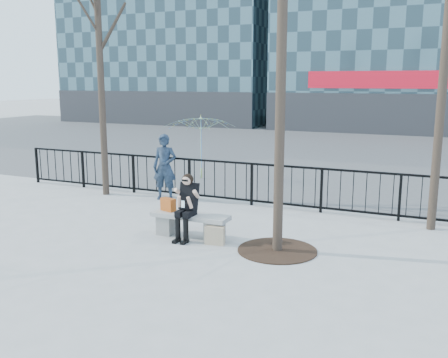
% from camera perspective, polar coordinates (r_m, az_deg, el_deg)
% --- Properties ---
extents(ground, '(120.00, 120.00, 0.00)m').
position_cam_1_polar(ground, '(10.34, -3.85, -6.60)').
color(ground, gray).
rests_on(ground, ground).
extents(street_surface, '(60.00, 23.00, 0.01)m').
position_cam_1_polar(street_surface, '(24.35, 12.84, 3.48)').
color(street_surface, '#474747').
rests_on(street_surface, ground).
extents(railing, '(14.00, 0.06, 1.10)m').
position_cam_1_polar(railing, '(12.84, 2.36, -0.51)').
color(railing, black).
rests_on(railing, ground).
extents(tree_left, '(2.80, 2.80, 6.50)m').
position_cam_1_polar(tree_left, '(14.23, -14.22, 17.75)').
color(tree_left, black).
rests_on(tree_left, ground).
extents(tree_grate, '(1.50, 1.50, 0.02)m').
position_cam_1_polar(tree_grate, '(9.55, 6.10, -8.10)').
color(tree_grate, black).
rests_on(tree_grate, ground).
extents(bench_main, '(1.65, 0.46, 0.49)m').
position_cam_1_polar(bench_main, '(10.26, -3.88, -5.00)').
color(bench_main, slate).
rests_on(bench_main, ground).
extents(seated_woman, '(0.50, 0.64, 1.34)m').
position_cam_1_polar(seated_woman, '(10.02, -4.33, -3.21)').
color(seated_woman, black).
rests_on(seated_woman, ground).
extents(handbag, '(0.35, 0.24, 0.27)m').
position_cam_1_polar(handbag, '(10.44, -6.40, -2.93)').
color(handbag, '#B04C15').
rests_on(handbag, bench_main).
extents(shopping_bag, '(0.40, 0.19, 0.36)m').
position_cam_1_polar(shopping_bag, '(9.81, -1.05, -6.47)').
color(shopping_bag, beige).
rests_on(shopping_bag, ground).
extents(standing_man, '(0.73, 0.56, 1.77)m').
position_cam_1_polar(standing_man, '(13.43, -6.79, 1.37)').
color(standing_man, black).
rests_on(standing_man, ground).
extents(vendor_umbrella, '(3.03, 3.05, 2.09)m').
position_cam_1_polar(vendor_umbrella, '(16.17, -2.80, 3.68)').
color(vendor_umbrella, '#C4D12E').
rests_on(vendor_umbrella, ground).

